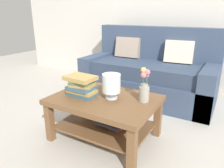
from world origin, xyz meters
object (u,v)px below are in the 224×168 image
Objects in this scene: couch at (149,74)px; book_stack_main at (82,86)px; coffee_table at (105,109)px; glass_hurricane_vase at (111,84)px; flower_pitcher at (144,88)px.

couch is 6.04× the size of book_stack_main.
glass_hurricane_vase is at bearing 22.60° from coffee_table.
book_stack_main reaches higher than coffee_table.
book_stack_main is (-0.19, -1.41, 0.20)m from couch.
coffee_table is at bearing -157.40° from glass_hurricane_vase.
coffee_table is 0.28m from glass_hurricane_vase.
couch is at bearing 94.46° from glass_hurricane_vase.
couch reaches higher than book_stack_main.
flower_pitcher reaches higher than book_stack_main.
coffee_table is at bearing -88.22° from couch.
coffee_table is 3.10× the size of flower_pitcher.
coffee_table is 3.21× the size of book_stack_main.
book_stack_main is 1.31× the size of glass_hurricane_vase.
glass_hurricane_vase is at bearing -85.54° from couch.
coffee_table is (0.04, -1.34, -0.04)m from couch.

